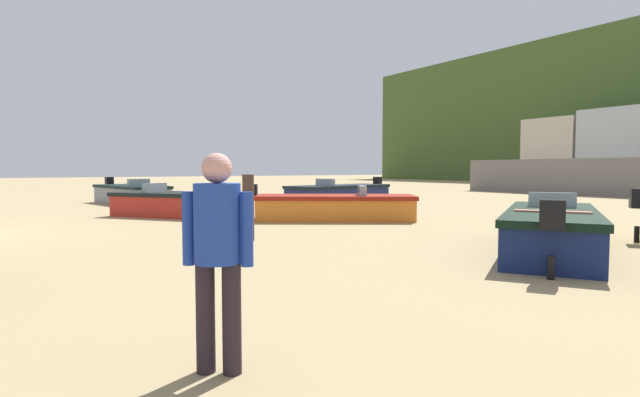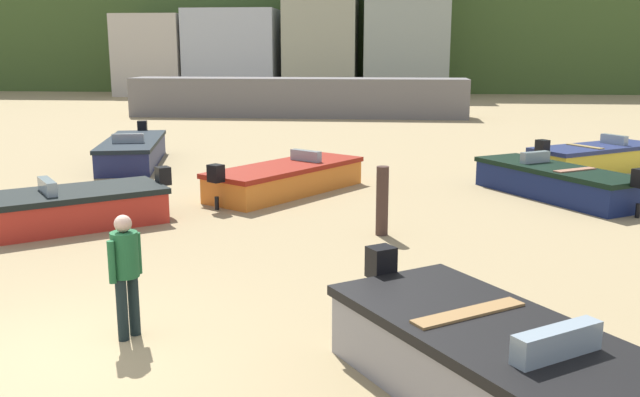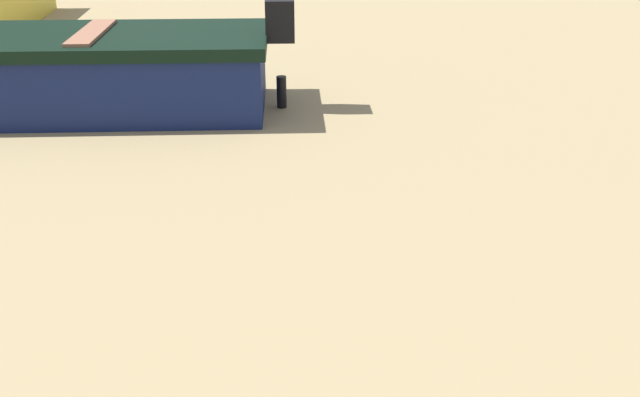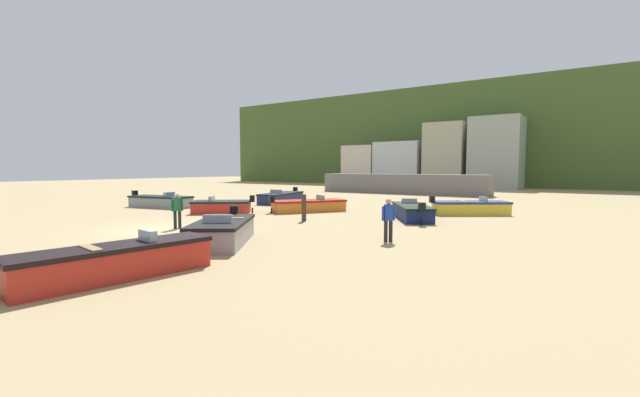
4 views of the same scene
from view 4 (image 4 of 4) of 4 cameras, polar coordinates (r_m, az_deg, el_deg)
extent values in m
plane|color=tan|center=(19.61, -22.23, -4.05)|extent=(160.00, 160.00, 0.00)
cube|color=#415B29|center=(78.54, 22.40, 7.52)|extent=(90.00, 32.00, 15.11)
cube|color=slate|center=(44.18, 11.36, 2.03)|extent=(18.05, 2.40, 2.07)
cube|color=beige|center=(65.22, 6.23, 4.61)|extent=(5.24, 5.80, 6.18)
cube|color=#AFB7C1|center=(62.49, 11.37, 4.73)|extent=(6.93, 5.78, 6.54)
cube|color=#A2A288|center=(60.27, 17.44, 5.76)|extent=(5.41, 5.95, 8.92)
cube|color=#959F93|center=(58.71, 23.50, 5.85)|extent=(6.20, 5.89, 9.34)
cube|color=red|center=(25.36, -13.62, -1.29)|extent=(3.64, 3.33, 0.64)
cube|color=black|center=(25.32, -13.64, -0.44)|extent=(3.77, 3.46, 0.12)
cube|color=black|center=(25.04, -9.48, -0.02)|extent=(0.42, 0.42, 0.40)
cylinder|color=black|center=(25.11, -9.46, -1.65)|extent=(0.14, 0.14, 0.32)
cube|color=#8C9EA8|center=(25.42, -14.94, 0.01)|extent=(0.76, 0.90, 0.28)
cube|color=gray|center=(15.23, -13.48, -4.79)|extent=(3.63, 4.22, 0.73)
cube|color=black|center=(15.17, -13.51, -3.20)|extent=(3.76, 4.34, 0.12)
cube|color=black|center=(17.26, -11.91, -1.67)|extent=(0.42, 0.41, 0.40)
cylinder|color=black|center=(17.36, -11.87, -4.27)|extent=(0.14, 0.14, 0.37)
cube|color=#8C9EA8|center=(14.47, -14.14, -2.77)|extent=(0.93, 0.73, 0.28)
cube|color=#9A7141|center=(15.65, -13.10, -2.78)|extent=(1.29, 1.00, 0.08)
cube|color=#1A224F|center=(32.05, -5.45, 0.00)|extent=(2.60, 5.12, 0.68)
cube|color=black|center=(32.02, -5.46, 0.72)|extent=(2.70, 5.23, 0.12)
cube|color=black|center=(34.37, -3.47, 1.28)|extent=(0.37, 0.34, 0.40)
cylinder|color=black|center=(34.41, -3.47, 0.03)|extent=(0.12, 0.12, 0.34)
cube|color=#8C9EA8|center=(31.25, -6.17, 0.99)|extent=(0.96, 0.40, 0.28)
cube|color=gold|center=(25.52, 20.34, -1.38)|extent=(4.28, 3.55, 0.66)
cube|color=navy|center=(25.48, 20.37, -0.51)|extent=(4.41, 3.68, 0.12)
cube|color=black|center=(24.76, 15.42, -0.11)|extent=(0.41, 0.42, 0.40)
cylinder|color=black|center=(24.82, 15.38, -1.80)|extent=(0.14, 0.14, 0.33)
cube|color=#8C9EA8|center=(25.74, 21.92, -0.06)|extent=(0.65, 0.81, 0.28)
cube|color=olive|center=(25.30, 19.25, -0.40)|extent=(0.88, 1.13, 0.08)
cube|color=gray|center=(30.31, -21.42, -0.53)|extent=(4.66, 2.31, 0.68)
cube|color=black|center=(30.28, -21.44, 0.23)|extent=(4.78, 2.41, 0.12)
cube|color=black|center=(32.01, -24.52, 0.66)|extent=(0.34, 0.37, 0.40)
cylinder|color=black|center=(32.06, -24.48, -0.67)|extent=(0.12, 0.12, 0.34)
cube|color=#8C9EA8|center=(29.72, -20.39, 0.57)|extent=(0.37, 0.92, 0.28)
cube|color=#121F4F|center=(22.39, 12.74, -2.00)|extent=(3.56, 4.47, 0.65)
cube|color=black|center=(22.36, 12.76, -1.02)|extent=(3.68, 4.60, 0.12)
cube|color=black|center=(20.02, 14.09, -1.14)|extent=(0.42, 0.41, 0.40)
cylinder|color=black|center=(20.10, 14.05, -3.20)|extent=(0.14, 0.14, 0.32)
cube|color=#8C9EA8|center=(23.09, 12.39, -0.35)|extent=(0.82, 0.62, 0.28)
cube|color=#9B664C|center=(21.81, 13.04, -1.02)|extent=(1.13, 0.84, 0.08)
cube|color=#B0281B|center=(11.42, -26.61, -8.22)|extent=(1.80, 4.72, 0.72)
cube|color=black|center=(11.33, -26.68, -6.14)|extent=(1.89, 4.83, 0.12)
cube|color=#8C9EA8|center=(11.61, -23.00, -4.78)|extent=(0.72, 0.30, 0.28)
cube|color=olive|center=(11.14, -29.47, -6.15)|extent=(1.01, 0.38, 0.08)
cube|color=orange|center=(25.56, -1.58, -1.16)|extent=(3.72, 4.59, 0.61)
cube|color=maroon|center=(25.53, -1.58, -0.34)|extent=(3.85, 4.72, 0.12)
cube|color=black|center=(24.74, -6.82, -0.10)|extent=(0.42, 0.41, 0.40)
cylinder|color=black|center=(24.81, -6.81, -1.71)|extent=(0.14, 0.14, 0.31)
cube|color=#8C9EA8|center=(25.81, 0.05, 0.16)|extent=(0.87, 0.66, 0.28)
cylinder|color=#422E27|center=(20.96, -2.27, -1.31)|extent=(0.24, 0.24, 1.38)
cylinder|color=black|center=(19.47, -19.64, -2.83)|extent=(0.19, 0.19, 0.82)
cylinder|color=black|center=(19.51, -19.06, -2.80)|extent=(0.19, 0.19, 0.82)
cylinder|color=#1B542D|center=(19.42, -19.40, -0.76)|extent=(0.45, 0.45, 0.58)
cylinder|color=#1B542D|center=(19.38, -20.04, -0.91)|extent=(0.12, 0.12, 0.54)
cylinder|color=#1B542D|center=(19.47, -18.77, -0.85)|extent=(0.12, 0.12, 0.54)
sphere|color=tan|center=(19.39, -19.43, 0.42)|extent=(0.29, 0.29, 0.22)
cylinder|color=#271E26|center=(15.29, 9.20, -4.53)|extent=(0.20, 0.20, 0.82)
cylinder|color=#271E26|center=(15.38, 9.88, -4.49)|extent=(0.20, 0.20, 0.82)
cylinder|color=#1F3C9C|center=(15.25, 9.57, -1.91)|extent=(0.48, 0.48, 0.58)
cylinder|color=#1F3C9C|center=(15.16, 8.82, -2.09)|extent=(0.13, 0.13, 0.54)
cylinder|color=#1F3C9C|center=(15.35, 10.31, -2.03)|extent=(0.13, 0.13, 0.54)
sphere|color=tan|center=(15.21, 9.59, -0.41)|extent=(0.31, 0.31, 0.22)
camera|label=1|loc=(12.87, 21.17, -1.51)|focal=27.99mm
camera|label=2|loc=(12.85, -40.55, 7.28)|focal=38.76mm
camera|label=3|loc=(19.61, -7.01, 2.81)|focal=41.31mm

